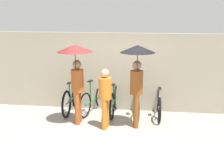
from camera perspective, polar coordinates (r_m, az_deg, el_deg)
The scene contains 10 objects.
ground_plane at distance 7.46m, azimuth -1.31°, elevation -9.73°, with size 30.00×30.00×0.00m, color gray.
back_wall at distance 9.14m, azimuth 0.81°, elevation 2.24°, with size 10.51×0.12×2.27m.
parked_bicycle_0 at distance 9.13m, azimuth -7.42°, elevation -2.71°, with size 0.44×1.72×0.97m.
parked_bicycle_1 at distance 9.09m, azimuth -3.41°, elevation -2.81°, with size 0.58×1.72×1.07m.
parked_bicycle_2 at distance 8.89m, azimuth 0.42°, elevation -3.09°, with size 0.44×1.70×1.10m.
parked_bicycle_3 at distance 8.85m, azimuth 4.46°, elevation -3.46°, with size 0.44×1.71×0.98m.
parked_bicycle_4 at distance 8.85m, azimuth 8.53°, elevation -3.55°, with size 0.44×1.70×1.00m.
pedestrian_leading at distance 7.85m, azimuth -6.59°, elevation 3.52°, with size 0.89×0.89×2.09m.
pedestrian_center at distance 7.71m, azimuth -1.25°, elevation -1.95°, with size 0.32×0.32×1.53m.
pedestrian_trailing at distance 7.60m, azimuth 4.61°, elevation 3.14°, with size 0.85×0.85×2.12m.
Camera 1 is at (1.11, -6.74, 3.00)m, focal length 50.00 mm.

